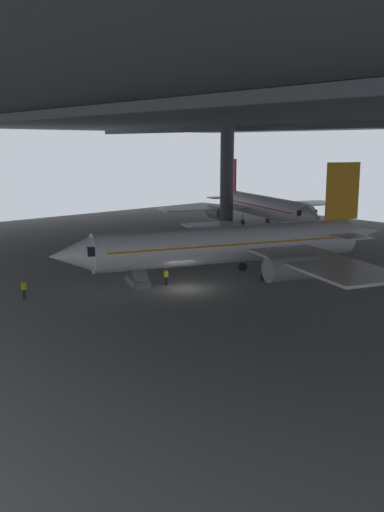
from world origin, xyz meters
The scene contains 8 objects.
ground_plane centered at (0.00, 0.00, 0.00)m, with size 110.00×110.00×0.00m, color gray.
hangar_structure centered at (-0.10, 13.79, 16.33)m, with size 121.00×99.00×16.97m.
airplane_main centered at (0.09, 6.56, 3.41)m, with size 34.29×34.43×11.23m.
boarding_stairs centered at (-4.03, -2.49, 0.73)m, with size 4.38×2.80×4.61m.
crew_worker_near_nose centered at (-6.66, -12.57, 0.96)m, with size 0.27×0.55×1.68m.
crew_worker_by_stairs centered at (-2.20, -0.49, 0.90)m, with size 0.22×0.55×1.59m.
airplane_distant centered at (-21.55, 35.51, 3.28)m, with size 31.98×31.85×10.54m.
baggage_tug centered at (-3.26, 19.57, 0.53)m, with size 2.36×2.44×0.90m.
Camera 1 is at (36.86, -32.71, 13.03)m, focal length 38.78 mm.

